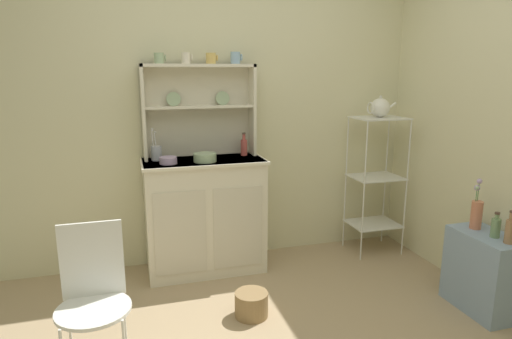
% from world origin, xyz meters
% --- Properties ---
extents(wall_back, '(3.84, 0.05, 2.50)m').
position_xyz_m(wall_back, '(0.00, 1.62, 1.25)').
color(wall_back, beige).
rests_on(wall_back, ground).
extents(hutch_cabinet, '(0.94, 0.45, 0.91)m').
position_xyz_m(hutch_cabinet, '(-0.23, 1.37, 0.47)').
color(hutch_cabinet, silver).
rests_on(hutch_cabinet, ground).
extents(hutch_shelf_unit, '(0.88, 0.18, 0.72)m').
position_xyz_m(hutch_shelf_unit, '(-0.23, 1.53, 1.33)').
color(hutch_shelf_unit, beige).
rests_on(hutch_shelf_unit, hutch_cabinet).
extents(bakers_rack, '(0.42, 0.34, 1.20)m').
position_xyz_m(bakers_rack, '(1.26, 1.33, 0.72)').
color(bakers_rack, silver).
rests_on(bakers_rack, ground).
extents(side_shelf_blue, '(0.28, 0.48, 0.54)m').
position_xyz_m(side_shelf_blue, '(1.44, 0.24, 0.27)').
color(side_shelf_blue, '#849EBC').
rests_on(side_shelf_blue, ground).
extents(wire_chair, '(0.36, 0.36, 0.85)m').
position_xyz_m(wire_chair, '(-0.99, 0.20, 0.52)').
color(wire_chair, white).
rests_on(wire_chair, ground).
extents(floor_basket, '(0.22, 0.22, 0.17)m').
position_xyz_m(floor_basket, '(-0.07, 0.59, 0.08)').
color(floor_basket, '#93754C').
rests_on(floor_basket, ground).
extents(cup_sage_0, '(0.09, 0.07, 0.08)m').
position_xyz_m(cup_sage_0, '(-0.52, 1.49, 1.67)').
color(cup_sage_0, '#9EB78E').
rests_on(cup_sage_0, hutch_shelf_unit).
extents(cup_cream_1, '(0.08, 0.07, 0.08)m').
position_xyz_m(cup_cream_1, '(-0.32, 1.49, 1.67)').
color(cup_cream_1, silver).
rests_on(cup_cream_1, hutch_shelf_unit).
extents(cup_gold_2, '(0.09, 0.08, 0.08)m').
position_xyz_m(cup_gold_2, '(-0.13, 1.49, 1.67)').
color(cup_gold_2, '#DBB760').
rests_on(cup_gold_2, hutch_shelf_unit).
extents(cup_sky_3, '(0.09, 0.08, 0.09)m').
position_xyz_m(cup_sky_3, '(0.06, 1.49, 1.68)').
color(cup_sky_3, '#8EB2D1').
rests_on(cup_sky_3, hutch_shelf_unit).
extents(bowl_mixing_large, '(0.13, 0.13, 0.05)m').
position_xyz_m(bowl_mixing_large, '(-0.51, 1.29, 0.93)').
color(bowl_mixing_large, '#B79ECC').
rests_on(bowl_mixing_large, hutch_cabinet).
extents(bowl_floral_medium, '(0.17, 0.17, 0.06)m').
position_xyz_m(bowl_floral_medium, '(-0.23, 1.29, 0.94)').
color(bowl_floral_medium, '#9EB78E').
rests_on(bowl_floral_medium, hutch_cabinet).
extents(jam_bottle, '(0.05, 0.05, 0.18)m').
position_xyz_m(jam_bottle, '(0.11, 1.45, 0.98)').
color(jam_bottle, '#B74C47').
rests_on(jam_bottle, hutch_cabinet).
extents(utensil_jar, '(0.08, 0.08, 0.25)m').
position_xyz_m(utensil_jar, '(-0.58, 1.44, 0.97)').
color(utensil_jar, '#B2B7C6').
rests_on(utensil_jar, hutch_cabinet).
extents(porcelain_teapot, '(0.25, 0.16, 0.18)m').
position_xyz_m(porcelain_teapot, '(1.26, 1.33, 1.28)').
color(porcelain_teapot, white).
rests_on(porcelain_teapot, bakers_rack).
extents(flower_vase, '(0.07, 0.07, 0.34)m').
position_xyz_m(flower_vase, '(1.44, 0.36, 0.65)').
color(flower_vase, '#C67556').
rests_on(flower_vase, side_shelf_blue).
extents(oil_bottle, '(0.06, 0.06, 0.17)m').
position_xyz_m(oil_bottle, '(1.44, 0.19, 0.60)').
color(oil_bottle, '#6B8C60').
rests_on(oil_bottle, side_shelf_blue).
extents(vinegar_bottle, '(0.05, 0.05, 0.21)m').
position_xyz_m(vinegar_bottle, '(1.44, 0.08, 0.62)').
color(vinegar_bottle, '#99704C').
rests_on(vinegar_bottle, side_shelf_blue).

